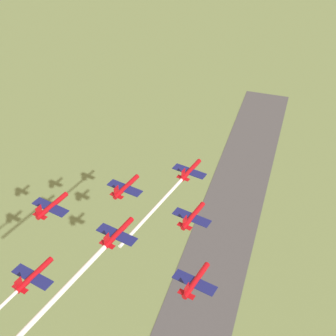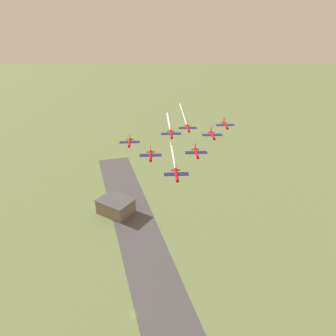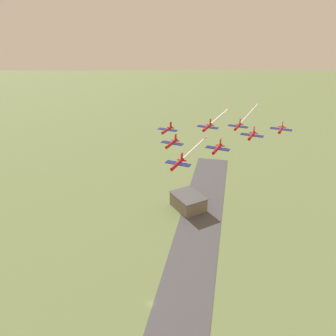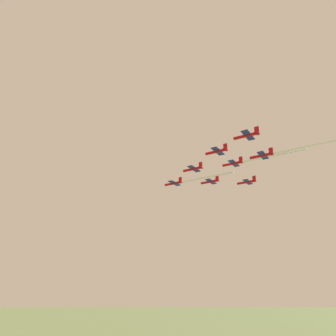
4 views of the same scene
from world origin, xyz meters
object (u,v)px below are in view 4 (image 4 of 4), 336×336
object	(u,v)px
jet_1	(194,169)
jet_3	(217,151)
jet_5	(247,182)
jet_4	(233,163)
jet_6	(247,135)
jet_7	(262,155)
jet_0	(174,183)
jet_2	(211,182)

from	to	relation	value
jet_1	jet_3	distance (m)	19.45
jet_1	jet_5	world-z (taller)	jet_1
jet_4	jet_6	size ratio (longest dim) A/B	1.00
jet_6	jet_4	bearing A→B (deg)	29.54
jet_1	jet_7	world-z (taller)	jet_1
jet_0	jet_1	size ratio (longest dim) A/B	1.00
jet_2	jet_3	xyz separation A→B (m)	(14.33, 30.69, 2.54)
jet_3	jet_7	bearing A→B (deg)	-59.53
jet_1	jet_4	world-z (taller)	jet_4
jet_2	jet_6	size ratio (longest dim) A/B	1.00
jet_5	jet_6	world-z (taller)	jet_6
jet_1	jet_4	size ratio (longest dim) A/B	1.00
jet_2	jet_4	xyz separation A→B (m)	(-1.68, 19.30, 3.53)
jet_3	jet_7	xyz separation A→B (m)	(-17.69, 7.91, -2.09)
jet_3	jet_4	bearing A→B (deg)	0.00
jet_1	jet_6	bearing A→B (deg)	-120.47
jet_1	jet_2	distance (m)	19.66
jet_6	jet_7	bearing A→B (deg)	0.00
jet_3	jet_7	distance (m)	19.49
jet_0	jet_3	world-z (taller)	jet_3
jet_6	jet_7	xyz separation A→B (m)	(-16.01, -11.39, -1.26)
jet_0	jet_7	bearing A→B (deg)	-101.09
jet_0	jet_3	size ratio (longest dim) A/B	1.00
jet_5	jet_6	size ratio (longest dim) A/B	1.00
jet_4	jet_7	xyz separation A→B (m)	(-1.68, 19.30, -3.08)
jet_5	jet_7	distance (m)	33.88
jet_3	jet_6	size ratio (longest dim) A/B	1.00
jet_0	jet_4	distance (m)	33.69
jet_7	jet_5	bearing A→B (deg)	29.54
jet_0	jet_6	size ratio (longest dim) A/B	1.00
jet_1	jet_5	bearing A→B (deg)	-29.54
jet_0	jet_1	distance (m)	19.45
jet_2	jet_7	size ratio (longest dim) A/B	1.00
jet_6	jet_7	size ratio (longest dim) A/B	1.00
jet_3	jet_0	bearing A→B (deg)	59.53
jet_5	jet_2	bearing A→B (deg)	120.47
jet_0	jet_7	distance (m)	51.07
jet_0	jet_6	xyz separation A→B (m)	(-5.03, 57.91, 2.58)
jet_2	jet_7	bearing A→B (deg)	-120.47
jet_7	jet_0	bearing A→B (deg)	78.91
jet_4	jet_7	size ratio (longest dim) A/B	1.00
jet_3	jet_4	world-z (taller)	jet_4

